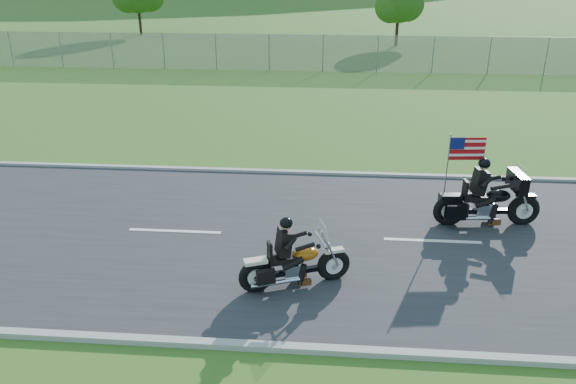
{
  "coord_description": "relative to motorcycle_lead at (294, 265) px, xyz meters",
  "views": [
    {
      "loc": [
        1.63,
        -11.58,
        6.09
      ],
      "look_at": [
        0.68,
        0.0,
        1.14
      ],
      "focal_mm": 35.0,
      "sensor_mm": 36.0,
      "label": 1
    }
  ],
  "objects": [
    {
      "name": "curb_south",
      "position": [
        -0.96,
        -1.96,
        -0.44
      ],
      "size": [
        120.0,
        0.18,
        0.12
      ],
      "primitive_type": "cube",
      "color": "#9E9B93",
      "rests_on": "ground"
    },
    {
      "name": "motorcycle_follow",
      "position": [
        4.42,
        3.09,
        0.1
      ],
      "size": [
        2.58,
        0.88,
        2.15
      ],
      "rotation": [
        0.0,
        0.0,
        0.1
      ],
      "color": "black",
      "rests_on": "ground"
    },
    {
      "name": "ground",
      "position": [
        -0.96,
        2.09,
        -0.49
      ],
      "size": [
        420.0,
        420.0,
        0.0
      ],
      "primitive_type": "plane",
      "color": "#2D581B",
      "rests_on": "ground"
    },
    {
      "name": "fence",
      "position": [
        -5.96,
        22.09,
        0.51
      ],
      "size": [
        60.0,
        0.03,
        2.0
      ],
      "primitive_type": "cube",
      "color": "gray",
      "rests_on": "ground"
    },
    {
      "name": "curb_north",
      "position": [
        -0.96,
        6.14,
        -0.44
      ],
      "size": [
        120.0,
        0.18,
        0.12
      ],
      "primitive_type": "cube",
      "color": "#9E9B93",
      "rests_on": "ground"
    },
    {
      "name": "motorcycle_lead",
      "position": [
        0.0,
        0.0,
        0.0
      ],
      "size": [
        2.19,
        1.09,
        1.54
      ],
      "rotation": [
        0.0,
        0.0,
        0.36
      ],
      "color": "black",
      "rests_on": "ground"
    },
    {
      "name": "tree_fence_near",
      "position": [
        5.08,
        32.13,
        2.48
      ],
      "size": [
        3.52,
        3.28,
        4.75
      ],
      "color": "#382316",
      "rests_on": "ground"
    },
    {
      "name": "road",
      "position": [
        -0.96,
        2.09,
        -0.47
      ],
      "size": [
        120.0,
        8.0,
        0.04
      ],
      "primitive_type": "cube",
      "color": "#28282B",
      "rests_on": "ground"
    }
  ]
}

